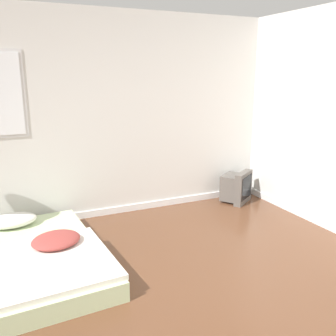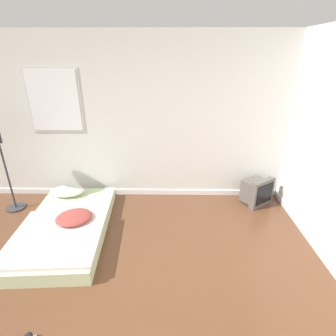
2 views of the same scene
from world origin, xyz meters
name	(u,v)px [view 2 (image 2 of 2)]	position (x,y,z in m)	size (l,w,h in m)	color
wall_back	(128,121)	(-0.01, 2.75, 1.29)	(7.39, 0.08, 2.60)	silver
mattress_bed	(66,225)	(-0.76, 1.62, 0.12)	(1.18, 1.97, 0.32)	beige
crt_tv	(257,191)	(2.06, 2.44, 0.22)	(0.53, 0.52, 0.46)	#56514C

